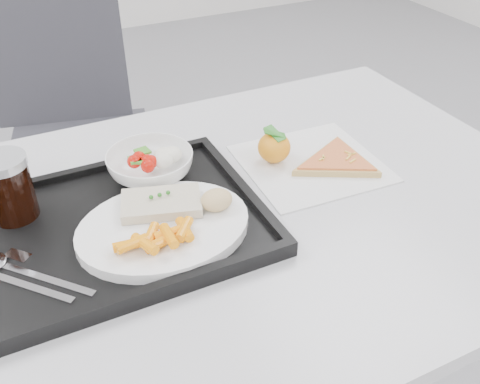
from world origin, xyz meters
name	(u,v)px	position (x,y,z in m)	size (l,w,h in m)	color
table	(221,240)	(0.00, 0.30, 0.68)	(1.20, 0.80, 0.75)	silver
chair	(71,115)	(-0.11, 1.19, 0.54)	(0.50, 0.50, 0.93)	#34343B
tray	(119,226)	(-0.17, 0.32, 0.76)	(0.45, 0.35, 0.03)	black
dinner_plate	(164,228)	(-0.11, 0.27, 0.77)	(0.27, 0.27, 0.02)	white
fish_fillet	(161,203)	(-0.10, 0.31, 0.79)	(0.14, 0.11, 0.02)	beige
bread_roll	(216,200)	(-0.02, 0.27, 0.80)	(0.06, 0.06, 0.03)	beige
salad_bowl	(150,165)	(-0.08, 0.43, 0.79)	(0.15, 0.15, 0.05)	white
cola_glass	(8,187)	(-0.31, 0.41, 0.82)	(0.08, 0.08, 0.11)	black
cutlery	(23,273)	(-0.32, 0.27, 0.77)	(0.14, 0.15, 0.01)	silver
napkin	(311,163)	(0.21, 0.36, 0.75)	(0.26, 0.25, 0.00)	silver
tangerine	(274,147)	(0.15, 0.39, 0.79)	(0.07, 0.07, 0.07)	orange
pizza_slice	(337,161)	(0.25, 0.33, 0.76)	(0.20, 0.20, 0.02)	#E3A96A
carrot_pile	(158,237)	(-0.13, 0.23, 0.79)	(0.13, 0.07, 0.02)	orange
salad_contents	(155,159)	(-0.07, 0.43, 0.80)	(0.10, 0.07, 0.03)	#B51006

